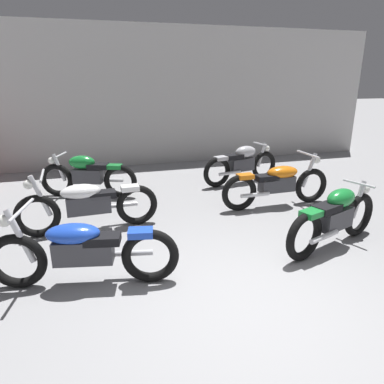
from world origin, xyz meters
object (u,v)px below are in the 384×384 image
motorcycle_left_row_1 (88,203)px  motorcycle_right_row_0 (335,217)px  motorcycle_left_row_0 (82,249)px  motorcycle_left_row_2 (87,175)px  motorcycle_right_row_1 (278,183)px  motorcycle_right_row_2 (242,163)px

motorcycle_left_row_1 → motorcycle_right_row_0: bearing=-25.1°
motorcycle_left_row_0 → motorcycle_left_row_2: 3.30m
motorcycle_left_row_1 → motorcycle_right_row_1: bearing=2.7°
motorcycle_left_row_0 → motorcycle_right_row_0: size_ratio=1.14×
motorcycle_left_row_2 → motorcycle_right_row_1: (3.36, -1.56, -0.01)m
motorcycle_left_row_2 → motorcycle_right_row_0: bearing=-44.7°
motorcycle_right_row_0 → motorcycle_right_row_1: size_ratio=0.87×
motorcycle_left_row_0 → motorcycle_right_row_2: bearing=44.1°
motorcycle_left_row_2 → motorcycle_left_row_1: bearing=-90.4°
motorcycle_left_row_2 → motorcycle_right_row_0: 4.65m
motorcycle_right_row_1 → motorcycle_right_row_0: bearing=-92.0°
motorcycle_left_row_1 → motorcycle_right_row_2: motorcycle_left_row_1 is taller
motorcycle_right_row_1 → motorcycle_left_row_1: bearing=-177.3°
motorcycle_right_row_1 → motorcycle_right_row_2: (-0.01, 1.59, 0.01)m
motorcycle_left_row_0 → motorcycle_left_row_1: (0.07, 1.58, 0.00)m
motorcycle_right_row_1 → motorcycle_right_row_2: size_ratio=1.11×
motorcycle_left_row_1 → motorcycle_right_row_2: size_ratio=1.12×
motorcycle_right_row_0 → motorcycle_right_row_2: (0.05, 3.30, 0.00)m
motorcycle_right_row_2 → motorcycle_left_row_0: bearing=-135.9°
motorcycle_left_row_2 → motorcycle_right_row_1: bearing=-24.9°
motorcycle_left_row_1 → motorcycle_left_row_2: bearing=89.6°
motorcycle_left_row_1 → motorcycle_right_row_1: size_ratio=1.00×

